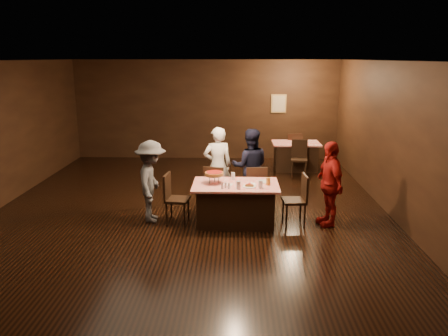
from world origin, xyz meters
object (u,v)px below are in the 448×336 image
(chair_far_left, at_px, (216,187))
(glass_front_left, at_px, (238,185))
(main_table, at_px, (235,204))
(chair_back_far, at_px, (293,149))
(plate_empty, at_px, (265,182))
(glass_amber, at_px, (268,181))
(diner_navy_hoodie, at_px, (250,167))
(pizza_stand, at_px, (214,174))
(glass_front_right, at_px, (261,184))
(chair_back_near, at_px, (299,159))
(chair_end_right, at_px, (294,200))
(diner_grey_knit, at_px, (151,181))
(back_table, at_px, (296,156))
(diner_white_jacket, at_px, (218,166))
(chair_far_right, at_px, (255,188))
(diner_red_shirt, at_px, (329,184))
(glass_back, at_px, (233,176))
(chair_end_left, at_px, (177,198))

(chair_far_left, relative_size, glass_front_left, 6.79)
(main_table, xyz_separation_m, chair_back_far, (1.66, 4.71, 0.09))
(chair_back_far, height_order, glass_front_left, chair_back_far)
(plate_empty, xyz_separation_m, glass_amber, (0.05, -0.20, 0.06))
(glass_amber, bearing_deg, diner_navy_hoodie, 103.56)
(pizza_stand, distance_m, glass_front_right, 0.91)
(chair_back_near, bearing_deg, chair_end_right, -92.32)
(diner_grey_knit, height_order, glass_amber, diner_grey_knit)
(back_table, distance_m, pizza_stand, 4.59)
(chair_end_right, relative_size, diner_white_jacket, 0.57)
(glass_front_right, height_order, glass_amber, same)
(chair_back_near, bearing_deg, pizza_stand, -114.48)
(back_table, xyz_separation_m, chair_end_right, (-0.56, -4.11, 0.09))
(diner_white_jacket, xyz_separation_m, glass_front_left, (0.44, -1.45, 0.01))
(main_table, height_order, chair_far_right, chair_far_right)
(pizza_stand, bearing_deg, chair_back_far, 66.18)
(chair_far_right, distance_m, glass_front_left, 1.17)
(chair_back_near, bearing_deg, diner_red_shirt, -81.76)
(chair_end_right, height_order, glass_back, chair_end_right)
(chair_end_left, distance_m, chair_end_right, 2.20)
(chair_back_far, xyz_separation_m, pizza_stand, (-2.06, -4.66, 0.48))
(back_table, xyz_separation_m, glass_front_left, (-1.61, -4.41, 0.46))
(back_table, relative_size, chair_back_near, 1.37)
(glass_front_right, xyz_separation_m, glass_back, (-0.50, 0.55, 0.00))
(glass_amber, bearing_deg, chair_back_near, 72.99)
(chair_end_left, relative_size, diner_navy_hoodie, 0.59)
(diner_grey_knit, height_order, plate_empty, diner_grey_knit)
(back_table, xyz_separation_m, chair_far_right, (-1.26, -3.36, 0.09))
(back_table, bearing_deg, diner_grey_knit, -128.90)
(diner_navy_hoodie, height_order, diner_grey_knit, diner_navy_hoodie)
(chair_far_right, height_order, diner_white_jacket, diner_white_jacket)
(diner_grey_knit, distance_m, pizza_stand, 1.21)
(chair_far_left, bearing_deg, main_table, 132.99)
(chair_back_far, height_order, glass_amber, chair_back_far)
(chair_back_near, relative_size, diner_red_shirt, 0.60)
(main_table, relative_size, diner_red_shirt, 1.00)
(chair_far_right, bearing_deg, glass_front_right, 86.63)
(diner_grey_knit, bearing_deg, diner_red_shirt, -95.03)
(pizza_stand, height_order, glass_front_right, pizza_stand)
(diner_grey_knit, height_order, glass_front_left, diner_grey_knit)
(main_table, xyz_separation_m, plate_empty, (0.55, 0.15, 0.39))
(chair_end_right, xyz_separation_m, diner_red_shirt, (0.63, -0.02, 0.32))
(chair_end_right, distance_m, plate_empty, 0.65)
(plate_empty, distance_m, glass_back, 0.62)
(main_table, relative_size, glass_amber, 11.43)
(diner_navy_hoodie, distance_m, diner_grey_knit, 2.20)
(chair_end_right, xyz_separation_m, plate_empty, (-0.55, 0.15, 0.30))
(diner_red_shirt, relative_size, glass_front_left, 11.38)
(chair_far_right, xyz_separation_m, glass_back, (-0.45, -0.45, 0.37))
(chair_far_right, bearing_deg, diner_navy_hoodie, -83.57)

